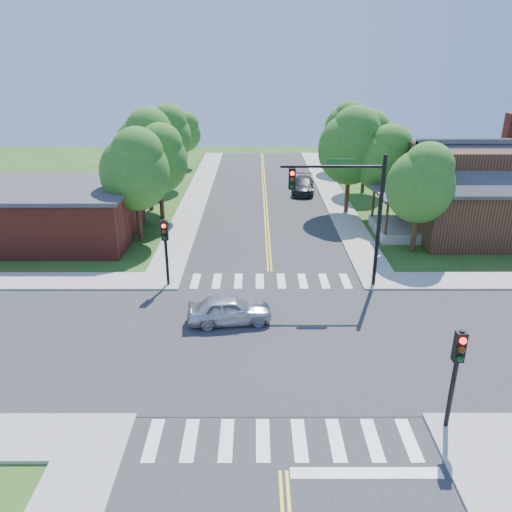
{
  "coord_description": "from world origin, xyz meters",
  "views": [
    {
      "loc": [
        -0.84,
        -19.1,
        11.76
      ],
      "look_at": [
        -0.81,
        4.58,
        2.2
      ],
      "focal_mm": 35.0,
      "sensor_mm": 36.0,
      "label": 1
    }
  ],
  "objects_px": {
    "signal_pole_nw": "(165,241)",
    "car_dgrey": "(303,186)",
    "signal_mast_ne": "(348,201)",
    "car_silver": "(229,310)",
    "house_ne": "(488,188)",
    "signal_pole_se": "(457,362)"
  },
  "relations": [
    {
      "from": "car_silver",
      "to": "signal_pole_nw",
      "type": "bearing_deg",
      "value": 34.29
    },
    {
      "from": "car_silver",
      "to": "car_dgrey",
      "type": "relative_size",
      "value": 0.82
    },
    {
      "from": "signal_mast_ne",
      "to": "signal_pole_nw",
      "type": "distance_m",
      "value": 9.76
    },
    {
      "from": "signal_mast_ne",
      "to": "signal_pole_se",
      "type": "height_order",
      "value": "signal_mast_ne"
    },
    {
      "from": "signal_pole_se",
      "to": "signal_pole_nw",
      "type": "bearing_deg",
      "value": 135.0
    },
    {
      "from": "signal_mast_ne",
      "to": "house_ne",
      "type": "distance_m",
      "value": 14.23
    },
    {
      "from": "signal_mast_ne",
      "to": "signal_pole_nw",
      "type": "height_order",
      "value": "signal_mast_ne"
    },
    {
      "from": "house_ne",
      "to": "car_silver",
      "type": "height_order",
      "value": "house_ne"
    },
    {
      "from": "signal_pole_nw",
      "to": "car_dgrey",
      "type": "bearing_deg",
      "value": 65.38
    },
    {
      "from": "signal_mast_ne",
      "to": "car_silver",
      "type": "relative_size",
      "value": 1.75
    },
    {
      "from": "signal_pole_nw",
      "to": "car_dgrey",
      "type": "distance_m",
      "value": 21.93
    },
    {
      "from": "signal_pole_se",
      "to": "car_dgrey",
      "type": "height_order",
      "value": "signal_pole_se"
    },
    {
      "from": "car_dgrey",
      "to": "house_ne",
      "type": "bearing_deg",
      "value": -38.28
    },
    {
      "from": "house_ne",
      "to": "car_silver",
      "type": "distance_m",
      "value": 21.49
    },
    {
      "from": "house_ne",
      "to": "car_silver",
      "type": "xyz_separation_m",
      "value": [
        -17.17,
        -12.65,
        -2.66
      ]
    },
    {
      "from": "car_silver",
      "to": "house_ne",
      "type": "bearing_deg",
      "value": -60.89
    },
    {
      "from": "signal_mast_ne",
      "to": "car_dgrey",
      "type": "xyz_separation_m",
      "value": [
        -0.41,
        19.85,
        -4.15
      ]
    },
    {
      "from": "signal_pole_se",
      "to": "house_ne",
      "type": "height_order",
      "value": "house_ne"
    },
    {
      "from": "house_ne",
      "to": "signal_pole_nw",
      "type": "bearing_deg",
      "value": -157.31
    },
    {
      "from": "house_ne",
      "to": "signal_mast_ne",
      "type": "bearing_deg",
      "value": -142.32
    },
    {
      "from": "signal_pole_se",
      "to": "signal_pole_nw",
      "type": "xyz_separation_m",
      "value": [
        -11.2,
        11.2,
        0.0
      ]
    },
    {
      "from": "signal_mast_ne",
      "to": "car_silver",
      "type": "height_order",
      "value": "signal_mast_ne"
    }
  ]
}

